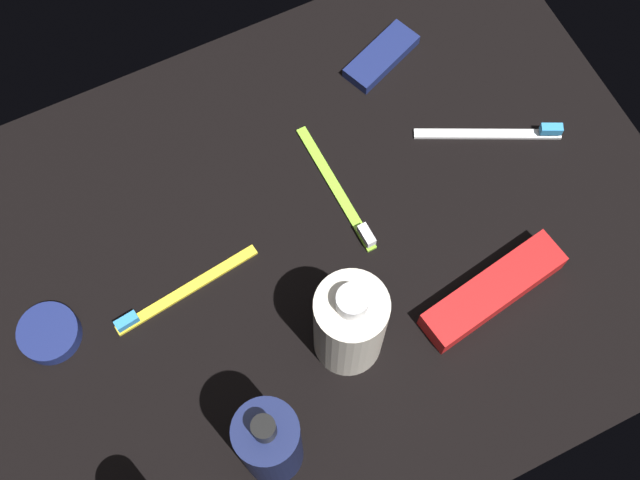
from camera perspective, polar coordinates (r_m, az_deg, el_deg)
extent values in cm
cube|color=black|center=(96.85, 0.00, -0.79)|extent=(84.00, 64.00, 1.20)
cylinder|color=#161E47|center=(83.02, -3.46, -13.76)|extent=(6.25, 6.25, 15.58)
cylinder|color=black|center=(73.94, -3.87, -12.78)|extent=(2.20, 2.20, 2.80)
cylinder|color=silver|center=(86.14, 2.04, -5.87)|extent=(7.49, 7.49, 14.11)
cylinder|color=silver|center=(78.33, 2.24, -4.24)|extent=(3.20, 3.20, 2.20)
cube|color=white|center=(104.31, 11.43, 7.20)|extent=(16.68, 9.03, 0.90)
cube|color=#338CCC|center=(105.15, 15.58, 7.34)|extent=(2.82, 2.14, 1.20)
cube|color=yellow|center=(95.39, -9.10, -3.33)|extent=(18.01, 3.45, 0.90)
cube|color=#338CCC|center=(94.42, -13.12, -5.45)|extent=(2.72, 1.42, 1.20)
cube|color=#8CD133|center=(98.98, 1.07, 3.67)|extent=(1.80, 18.03, 0.90)
cube|color=white|center=(95.49, 3.21, 0.34)|extent=(1.19, 2.64, 1.20)
cube|color=red|center=(94.89, 11.76, -3.45)|extent=(18.08, 7.15, 3.20)
cube|color=navy|center=(108.01, 4.23, 12.45)|extent=(11.14, 7.55, 1.50)
cylinder|color=navy|center=(96.85, -18.07, -6.10)|extent=(6.78, 6.78, 2.00)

